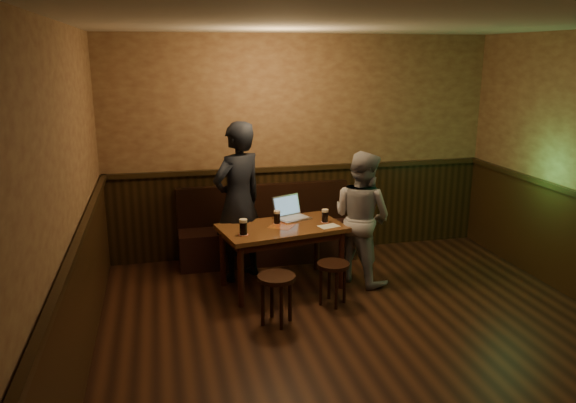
% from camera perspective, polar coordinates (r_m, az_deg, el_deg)
% --- Properties ---
extents(room, '(5.04, 6.04, 2.84)m').
position_cam_1_polar(room, '(4.71, 9.87, -2.16)').
color(room, black).
rests_on(room, ground).
extents(bench, '(2.20, 0.50, 0.95)m').
position_cam_1_polar(bench, '(7.15, -2.20, -3.53)').
color(bench, black).
rests_on(bench, ground).
extents(pub_table, '(1.46, 1.00, 0.72)m').
position_cam_1_polar(pub_table, '(6.22, -0.64, -3.34)').
color(pub_table, brown).
rests_on(pub_table, ground).
extents(stool_left, '(0.41, 0.41, 0.50)m').
position_cam_1_polar(stool_left, '(5.46, -1.19, -8.50)').
color(stool_left, black).
rests_on(stool_left, ground).
extents(stool_right, '(0.34, 0.34, 0.46)m').
position_cam_1_polar(stool_right, '(5.89, 4.60, -7.08)').
color(stool_right, black).
rests_on(stool_right, ground).
extents(pint_left, '(0.11, 0.11, 0.17)m').
position_cam_1_polar(pint_left, '(5.89, -4.56, -2.59)').
color(pint_left, '#AD2B15').
rests_on(pint_left, pub_table).
extents(pint_mid, '(0.10, 0.10, 0.15)m').
position_cam_1_polar(pint_mid, '(6.26, -1.12, -1.60)').
color(pint_mid, '#AD2B15').
rests_on(pint_mid, pub_table).
extents(pint_right, '(0.10, 0.10, 0.15)m').
position_cam_1_polar(pint_right, '(6.32, 3.77, -1.45)').
color(pint_right, '#AD2B15').
rests_on(pint_right, pub_table).
extents(laptop, '(0.45, 0.41, 0.26)m').
position_cam_1_polar(laptop, '(6.47, 0.22, -1.14)').
color(laptop, silver).
rests_on(laptop, pub_table).
extents(menu, '(0.25, 0.21, 0.00)m').
position_cam_1_polar(menu, '(6.19, 4.16, -2.51)').
color(menu, silver).
rests_on(menu, pub_table).
extents(person_suit, '(0.80, 0.72, 1.84)m').
position_cam_1_polar(person_suit, '(6.43, -5.07, -0.02)').
color(person_suit, black).
rests_on(person_suit, ground).
extents(person_grey, '(0.88, 0.93, 1.52)m').
position_cam_1_polar(person_grey, '(6.41, 7.48, -1.61)').
color(person_grey, '#929298').
rests_on(person_grey, ground).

